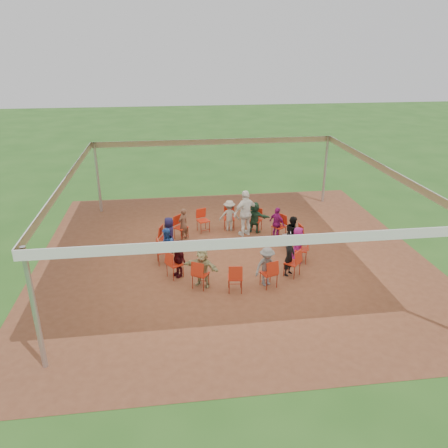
{
  "coord_description": "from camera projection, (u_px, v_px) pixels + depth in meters",
  "views": [
    {
      "loc": [
        -2.03,
        -13.35,
        6.75
      ],
      "look_at": [
        -0.23,
        0.3,
        1.07
      ],
      "focal_mm": 35.0,
      "sensor_mm": 36.0,
      "label": 1
    }
  ],
  "objects": [
    {
      "name": "person_seated_11",
      "position": [
        298.0,
        245.0,
        14.41
      ],
      "size": [
        0.51,
        0.67,
        1.22
      ],
      "primitive_type": "imported",
      "rotation": [
        0.0,
        0.0,
        1.24
      ],
      "color": "#8D1569",
      "rests_on": "ground"
    },
    {
      "name": "person_seated_1",
      "position": [
        277.0,
        223.0,
        16.13
      ],
      "size": [
        0.7,
        0.8,
        1.22
      ],
      "primitive_type": "imported",
      "rotation": [
        0.0,
        0.0,
        2.14
      ],
      "color": "#8D1569",
      "rests_on": "ground"
    },
    {
      "name": "standing_person",
      "position": [
        246.0,
        213.0,
        16.33
      ],
      "size": [
        1.17,
        0.89,
        1.78
      ],
      "primitive_type": "imported",
      "rotation": [
        0.0,
        0.0,
        3.53
      ],
      "color": "white",
      "rests_on": "ground"
    },
    {
      "name": "chair_13",
      "position": [
        301.0,
        250.0,
        14.45
      ],
      "size": [
        0.55,
        0.54,
        0.9
      ],
      "primitive_type": null,
      "rotation": [
        0.0,
        0.0,
        1.24
      ],
      "color": "red",
      "rests_on": "ground"
    },
    {
      "name": "chair_1",
      "position": [
        279.0,
        227.0,
        16.27
      ],
      "size": [
        0.6,
        0.59,
        0.9
      ],
      "primitive_type": null,
      "rotation": [
        0.0,
        0.0,
        2.14
      ],
      "color": "red",
      "rests_on": "ground"
    },
    {
      "name": "chair_2",
      "position": [
        256.0,
        220.0,
        16.85
      ],
      "size": [
        0.59,
        0.6,
        0.9
      ],
      "primitive_type": null,
      "rotation": [
        0.0,
        0.0,
        2.59
      ],
      "color": "red",
      "rests_on": "ground"
    },
    {
      "name": "chair_4",
      "position": [
        203.0,
        221.0,
        16.8
      ],
      "size": [
        0.54,
        0.56,
        0.9
      ],
      "primitive_type": null,
      "rotation": [
        0.0,
        0.0,
        -2.8
      ],
      "color": "red",
      "rests_on": "ground"
    },
    {
      "name": "person_seated_8",
      "position": [
        202.0,
        267.0,
        12.95
      ],
      "size": [
        1.19,
        0.96,
        1.22
      ],
      "primitive_type": "imported",
      "rotation": [
        0.0,
        0.0,
        -0.55
      ],
      "color": "tan",
      "rests_on": "ground"
    },
    {
      "name": "person_seated_4",
      "position": [
        183.0,
        224.0,
        16.05
      ],
      "size": [
        0.52,
        0.52,
        1.22
      ],
      "primitive_type": "imported",
      "rotation": [
        0.0,
        0.0,
        -2.35
      ],
      "color": "brown",
      "rests_on": "ground"
    },
    {
      "name": "person_seated_0",
      "position": [
        293.0,
        233.0,
        15.32
      ],
      "size": [
        0.41,
        0.63,
        1.22
      ],
      "primitive_type": "imported",
      "rotation": [
        0.0,
        0.0,
        1.69
      ],
      "color": "black",
      "rests_on": "ground"
    },
    {
      "name": "ground",
      "position": [
        232.0,
        255.0,
        15.05
      ],
      "size": [
        80.0,
        80.0,
        0.0
      ],
      "primitive_type": "plane",
      "color": "#295A1C",
      "rests_on": "ground"
    },
    {
      "name": "dirt_patch",
      "position": [
        232.0,
        255.0,
        15.05
      ],
      "size": [
        13.0,
        13.0,
        0.0
      ],
      "primitive_type": "plane",
      "color": "brown",
      "rests_on": "ground"
    },
    {
      "name": "chair_7",
      "position": [
        163.0,
        251.0,
        14.35
      ],
      "size": [
        0.49,
        0.47,
        0.9
      ],
      "primitive_type": null,
      "rotation": [
        0.0,
        0.0,
        -1.45
      ],
      "color": "red",
      "rests_on": "ground"
    },
    {
      "name": "chair_11",
      "position": [
        269.0,
        273.0,
        12.96
      ],
      "size": [
        0.54,
        0.56,
        0.9
      ],
      "primitive_type": null,
      "rotation": [
        0.0,
        0.0,
        0.34
      ],
      "color": "red",
      "rests_on": "ground"
    },
    {
      "name": "cable_coil",
      "position": [
        234.0,
        246.0,
        15.69
      ],
      "size": [
        0.38,
        0.38,
        0.03
      ],
      "rotation": [
        0.0,
        0.0,
        0.33
      ],
      "color": "black",
      "rests_on": "ground"
    },
    {
      "name": "person_seated_9",
      "position": [
        267.0,
        266.0,
        12.99
      ],
      "size": [
        0.88,
        0.64,
        1.22
      ],
      "primitive_type": "imported",
      "rotation": [
        0.0,
        0.0,
        0.34
      ],
      "color": "slate",
      "rests_on": "ground"
    },
    {
      "name": "person_seated_6",
      "position": [
        167.0,
        246.0,
        14.31
      ],
      "size": [
        0.41,
        0.63,
        1.22
      ],
      "primitive_type": "imported",
      "rotation": [
        0.0,
        0.0,
        -1.45
      ],
      "color": "#2650A7",
      "rests_on": "ground"
    },
    {
      "name": "person_seated_3",
      "position": [
        229.0,
        215.0,
        16.86
      ],
      "size": [
        0.83,
        0.47,
        1.22
      ],
      "primitive_type": "imported",
      "rotation": [
        0.0,
        0.0,
        3.04
      ],
      "color": "#9F998B",
      "rests_on": "ground"
    },
    {
      "name": "tent",
      "position": [
        232.0,
        190.0,
        14.15
      ],
      "size": [
        10.33,
        10.33,
        3.0
      ],
      "color": "#B2B2B7",
      "rests_on": "ground"
    },
    {
      "name": "laptop",
      "position": [
        288.0,
        234.0,
        15.3
      ],
      "size": [
        0.29,
        0.35,
        0.22
      ],
      "rotation": [
        0.0,
        0.0,
        1.69
      ],
      "color": "#B7B7BC",
      "rests_on": "ground"
    },
    {
      "name": "chair_0",
      "position": [
        295.0,
        237.0,
        15.41
      ],
      "size": [
        0.49,
        0.47,
        0.9
      ],
      "primitive_type": null,
      "rotation": [
        0.0,
        0.0,
        1.69
      ],
      "color": "red",
      "rests_on": "ground"
    },
    {
      "name": "chair_9",
      "position": [
        201.0,
        274.0,
        12.91
      ],
      "size": [
        0.59,
        0.6,
        0.9
      ],
      "primitive_type": null,
      "rotation": [
        0.0,
        0.0,
        -0.55
      ],
      "color": "red",
      "rests_on": "ground"
    },
    {
      "name": "person_seated_10",
      "position": [
        289.0,
        257.0,
        13.58
      ],
      "size": [
        0.52,
        0.52,
        1.22
      ],
      "primitive_type": "imported",
      "rotation": [
        0.0,
        0.0,
        0.79
      ],
      "color": "black",
      "rests_on": "ground"
    },
    {
      "name": "chair_12",
      "position": [
        292.0,
        263.0,
        13.58
      ],
      "size": [
        0.61,
        0.61,
        0.9
      ],
      "primitive_type": null,
      "rotation": [
        0.0,
        0.0,
        0.79
      ],
      "color": "red",
      "rests_on": "ground"
    },
    {
      "name": "chair_8",
      "position": [
        175.0,
        264.0,
        13.49
      ],
      "size": [
        0.6,
        0.59,
        0.9
      ],
      "primitive_type": null,
      "rotation": [
        0.0,
        0.0,
        -1.0
      ],
      "color": "red",
      "rests_on": "ground"
    },
    {
      "name": "chair_10",
      "position": [
        235.0,
        277.0,
        12.72
      ],
      "size": [
        0.46,
        0.48,
        0.9
      ],
      "primitive_type": null,
      "rotation": [
        0.0,
        0.0,
        -0.11
      ],
      "color": "red",
      "rests_on": "ground"
    },
    {
      "name": "chair_5",
      "position": [
        181.0,
        228.0,
        16.18
      ],
      "size": [
        0.61,
        0.61,
        0.9
      ],
      "primitive_type": null,
      "rotation": [
        0.0,
        0.0,
        -2.35
      ],
      "color": "red",
      "rests_on": "ground"
    },
    {
      "name": "person_seated_7",
      "position": [
        178.0,
        258.0,
        13.5
      ],
      "size": [
        0.7,
        0.8,
        1.22
      ],
      "primitive_type": "imported",
      "rotation": [
        0.0,
        0.0,
        -1.0
      ],
      "color": "#3D0B10",
      "rests_on": "ground"
    },
    {
      "name": "person_seated_2",
      "position": [
        255.0,
        217.0,
        16.68
      ],
      "size": [
        1.19,
        0.96,
        1.22
      ],
      "primitive_type": "imported",
      "rotation": [
        0.0,
        0.0,
        2.59
      ],
      "color": "#234830",
      "rests_on": "ground"
    },
    {
      "name": "chair_6",
      "position": [
        166.0,
        238.0,
        15.31
      ],
      "size": [
        0.55,
        0.54,
        0.9
      ],
      "primitive_type": null,
      "rotation": [
        0.0,
        0.0,
        -1.9
      ],
      "color": "red",
      "rests_on": "ground"
    },
    {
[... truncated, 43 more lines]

